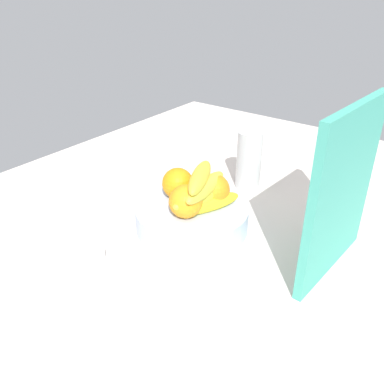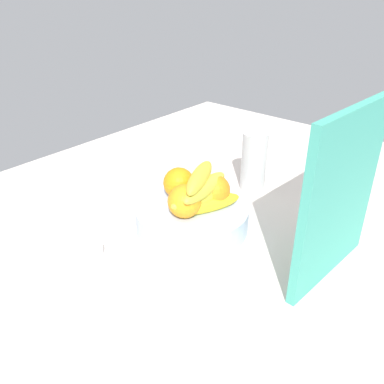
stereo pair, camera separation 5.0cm
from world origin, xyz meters
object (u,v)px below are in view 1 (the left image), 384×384
cutting_board (342,193)px  thermos_tumbler (249,160)px  banana_bunch (204,191)px  orange_front_left (177,184)px  orange_front_right (186,201)px  orange_center (214,190)px  fruit_bowl (192,217)px  jar_lid (89,255)px

cutting_board → thermos_tumbler: size_ratio=2.11×
banana_bunch → orange_front_left: bearing=-97.3°
orange_front_right → banana_bunch: bearing=156.6°
orange_front_left → orange_center: (-2.86, 9.07, 0.00)cm
thermos_tumbler → cutting_board: bearing=56.1°
cutting_board → thermos_tumbler: (-22.17, -32.94, -9.46)cm
fruit_bowl → orange_front_left: 9.06cm
orange_front_right → thermos_tumbler: size_ratio=0.46×
jar_lid → orange_front_left: bearing=168.1°
orange_center → banana_bunch: bearing=0.9°
orange_front_left → orange_front_right: same height
fruit_bowl → jar_lid: (23.77, -10.91, -2.28)cm
cutting_board → orange_front_left: bearing=-79.4°
fruit_bowl → orange_front_left: orange_front_left is taller
orange_front_left → thermos_tumbler: size_ratio=0.46×
fruit_bowl → orange_front_left: bearing=-103.0°
orange_center → orange_front_left: bearing=-72.5°
jar_lid → banana_bunch: bearing=148.9°
orange_center → jar_lid: bearing=-27.2°
orange_center → cutting_board: (-1.49, 29.20, 7.99)cm
thermos_tumbler → fruit_bowl: bearing=0.6°
fruit_bowl → cutting_board: 36.34cm
banana_bunch → jar_lid: 29.86cm
orange_front_right → banana_bunch: size_ratio=0.42×
orange_front_left → orange_center: same height
orange_front_left → jar_lid: size_ratio=1.08×
orange_front_right → thermos_tumbler: (-32.25, -1.83, -1.48)cm
orange_front_left → jar_lid: 27.24cm
orange_front_right → thermos_tumbler: bearing=-176.8°
orange_front_right → cutting_board: (-10.08, 31.11, 7.99)cm
fruit_bowl → orange_center: 8.81cm
fruit_bowl → orange_front_left: (-1.30, -5.64, 6.97)cm
cutting_board → thermos_tumbler: bearing=-119.8°
fruit_bowl → orange_front_right: bearing=18.9°
cutting_board → banana_bunch: bearing=-75.2°
fruit_bowl → cutting_board: bearing=99.8°
fruit_bowl → orange_center: orange_center is taller
orange_center → jar_lid: 32.74cm
cutting_board → orange_front_right: bearing=-67.9°
fruit_bowl → jar_lid: bearing=-24.7°
cutting_board → jar_lid: cutting_board is taller
fruit_bowl → orange_center: size_ratio=3.52×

